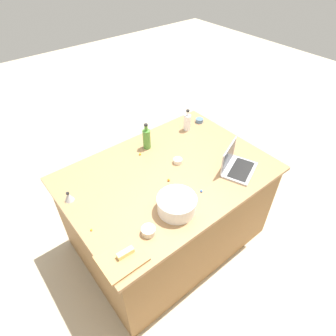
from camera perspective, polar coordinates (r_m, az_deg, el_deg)
ground_plane at (r=3.06m, az=0.00°, el=-13.45°), size 12.00×12.00×0.00m
island_counter at (r=2.70m, az=0.00°, el=-7.95°), size 1.71×1.21×0.90m
laptop at (r=2.44m, az=13.42°, el=0.56°), size 0.37×0.33×0.22m
mixing_bowl_large at (r=2.05m, az=1.74°, el=-7.18°), size 0.29×0.29×0.13m
bottle_vinegar at (r=2.84m, az=3.86°, el=9.15°), size 0.07×0.07×0.22m
bottle_olive at (r=2.59m, az=-4.29°, el=5.91°), size 0.07×0.07×0.25m
cutting_board at (r=1.88m, az=-9.27°, el=-17.35°), size 0.28×0.24×0.02m
butter_stick_left at (r=1.86m, az=-8.50°, el=-16.42°), size 0.11×0.04×0.04m
ramekin_small at (r=1.96m, az=-3.92°, el=-12.40°), size 0.10×0.10×0.05m
ramekin_medium at (r=2.46m, az=1.96°, el=1.44°), size 0.08×0.08×0.04m
ramekin_wide at (r=3.00m, az=6.30°, el=9.43°), size 0.08×0.08×0.04m
kitchen_timer at (r=2.26m, az=-19.22°, el=-5.43°), size 0.07×0.07×0.08m
candy_0 at (r=2.05m, az=-15.07°, el=-11.85°), size 0.01×0.01×0.01m
candy_1 at (r=2.56m, az=-5.60°, el=2.80°), size 0.02×0.02×0.02m
candy_2 at (r=2.22m, az=6.67°, el=-4.59°), size 0.02×0.02×0.02m
candy_3 at (r=2.30m, az=0.14°, el=-2.42°), size 0.02×0.02×0.02m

